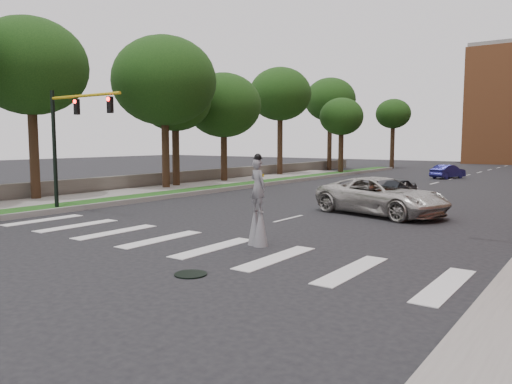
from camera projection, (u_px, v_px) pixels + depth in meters
name	position (u px, v px, depth m)	size (l,w,h in m)	color
ground_plane	(166.00, 248.00, 17.07)	(160.00, 160.00, 0.00)	black
grass_median	(245.00, 185.00, 39.90)	(2.00, 60.00, 0.25)	#184714
median_curb	(256.00, 185.00, 39.29)	(0.20, 60.00, 0.28)	gray
sidewalk_left	(121.00, 194.00, 33.52)	(4.00, 60.00, 0.18)	gray
stone_wall	(209.00, 175.00, 44.64)	(0.50, 56.00, 1.10)	#56524A
manhole	(191.00, 274.00, 13.72)	(0.90, 0.90, 0.04)	black
traffic_signal	(68.00, 131.00, 24.70)	(5.30, 0.23, 6.20)	black
stilt_performer	(258.00, 208.00, 17.42)	(0.83, 0.63, 3.24)	black
suv_crossing	(382.00, 196.00, 24.66)	(3.09, 6.70, 1.86)	#B8B5AE
car_near	(395.00, 188.00, 31.90)	(1.49, 3.70, 1.26)	black
car_mid	(448.00, 172.00, 48.29)	(1.41, 4.04, 1.33)	navy
tree_1	(30.00, 67.00, 29.51)	(6.76, 6.76, 10.93)	black
tree_2	(164.00, 81.00, 36.70)	(7.72, 7.72, 11.32)	black
tree_3	(224.00, 106.00, 43.05)	(6.53, 6.53, 9.47)	black
tree_4	(280.00, 94.00, 51.20)	(6.41, 6.41, 11.14)	black
tree_5	(330.00, 100.00, 61.12)	(6.26, 6.26, 11.31)	black
tree_6	(341.00, 117.00, 53.91)	(4.75, 4.75, 8.26)	black
tree_7	(393.00, 114.00, 64.85)	(4.52, 4.52, 9.05)	black
tree_8	(175.00, 101.00, 38.56)	(5.61, 5.61, 9.16)	black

